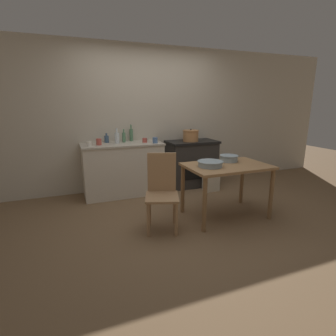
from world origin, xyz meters
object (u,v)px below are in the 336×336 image
chair (162,190)px  cup_right (89,144)px  mixing_bowl_small (210,163)px  cup_center_right (145,140)px  stove (191,163)px  flour_sack (211,181)px  mixing_bowl_large (229,158)px  cup_center (155,140)px  cup_mid_right (99,142)px  bottle_left (117,138)px  bottle_far_left (107,139)px  stock_pot (191,136)px  work_table (227,172)px  bottle_center_left (124,137)px  bottle_mid_left (131,135)px

chair → cup_right: 1.59m
chair → mixing_bowl_small: size_ratio=2.82×
cup_center_right → stove: bearing=4.7°
flour_sack → mixing_bowl_large: bearing=-105.2°
cup_center → cup_mid_right: (-0.91, 0.13, 0.00)m
chair → mixing_bowl_small: (0.69, 0.01, 0.28)m
stove → cup_center_right: bearing=-175.3°
stove → bottle_left: (-1.40, 0.01, 0.56)m
bottle_far_left → cup_right: bottle_far_left is taller
stock_pot → work_table: bearing=-95.6°
bottle_left → bottle_center_left: 0.16m
bottle_left → cup_mid_right: bottle_left is taller
mixing_bowl_large → bottle_far_left: size_ratio=1.62×
chair → cup_center_right: cup_center_right is taller
bottle_far_left → bottle_left: size_ratio=0.65×
flour_sack → bottle_left: 1.84m
bottle_mid_left → cup_mid_right: 0.66m
cup_center → stock_pot: bearing=12.0°
mixing_bowl_large → bottle_center_left: size_ratio=1.17×
work_table → chair: chair is taller
bottle_far_left → bottle_mid_left: (0.44, 0.06, 0.05)m
stock_pot → cup_mid_right: (-1.66, -0.03, -0.02)m
bottle_far_left → bottle_center_left: size_ratio=0.72×
chair → bottle_left: bottle_left is taller
cup_center_right → bottle_mid_left: bearing=121.0°
mixing_bowl_small → cup_center: bearing=105.3°
work_table → bottle_mid_left: size_ratio=3.86×
work_table → cup_mid_right: cup_mid_right is taller
mixing_bowl_small → bottle_left: (-0.95, 1.47, 0.21)m
chair → stove: bearing=71.5°
mixing_bowl_small → cup_right: 1.95m
cup_mid_right → work_table: bearing=-42.2°
stock_pot → bottle_mid_left: bottle_mid_left is taller
cup_center → cup_right: (-1.07, 0.07, -0.01)m
bottle_left → mixing_bowl_large: bearing=-43.6°
stock_pot → bottle_left: (-1.35, 0.05, 0.02)m
cup_center → work_table: bearing=-64.1°
mixing_bowl_small → cup_right: (-1.42, 1.33, 0.15)m
flour_sack → work_table: bearing=-110.0°
work_table → cup_center_right: size_ratio=13.98×
mixing_bowl_small → cup_center_right: cup_center_right is taller
mixing_bowl_large → cup_center: 1.32m
chair → bottle_mid_left: (0.03, 1.67, 0.50)m
work_table → bottle_mid_left: 1.93m
work_table → bottle_far_left: bearing=130.5°
work_table → stove: bearing=82.7°
chair → flour_sack: size_ratio=2.66×
bottle_center_left → cup_right: 0.65m
bottle_mid_left → mixing_bowl_large: bearing=-54.4°
stove → bottle_far_left: (-1.55, 0.14, 0.52)m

